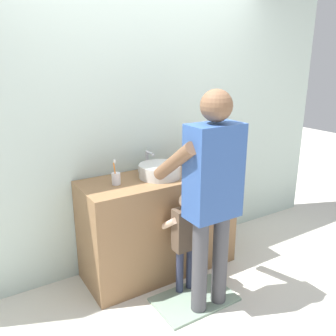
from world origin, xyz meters
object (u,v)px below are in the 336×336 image
Objects in this scene: soap_bottle at (193,162)px; adult_parent at (212,185)px; toothbrush_cup at (116,178)px; child_toddler at (185,235)px.

adult_parent is (-0.31, -0.66, 0.04)m from soap_bottle.
child_toddler is (0.39, -0.41, -0.42)m from toothbrush_cup.
toothbrush_cup is 1.25× the size of soap_bottle.
adult_parent is (0.44, -0.65, 0.06)m from toothbrush_cup.
soap_bottle is (0.75, 0.00, 0.02)m from toothbrush_cup.
child_toddler is 0.52× the size of adult_parent.
adult_parent reaches higher than soap_bottle.
adult_parent reaches higher than toothbrush_cup.
soap_bottle is 0.10× the size of adult_parent.
adult_parent is (0.05, -0.25, 0.48)m from child_toddler.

